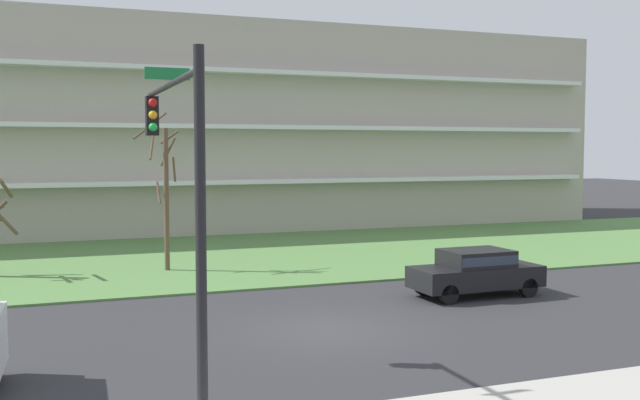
# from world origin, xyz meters

# --- Properties ---
(ground) EXTENTS (160.00, 160.00, 0.00)m
(ground) POSITION_xyz_m (0.00, 0.00, 0.00)
(ground) COLOR #2D2D30
(grass_lawn_strip) EXTENTS (80.00, 16.00, 0.08)m
(grass_lawn_strip) POSITION_xyz_m (0.00, 14.00, 0.04)
(grass_lawn_strip) COLOR #547F42
(grass_lawn_strip) RESTS_ON ground
(apartment_building) EXTENTS (54.67, 13.52, 12.35)m
(apartment_building) POSITION_xyz_m (0.00, 28.28, 6.17)
(apartment_building) COLOR #B2A899
(apartment_building) RESTS_ON ground
(tree_left) EXTENTS (1.82, 1.70, 6.44)m
(tree_left) POSITION_xyz_m (-2.66, 11.07, 3.33)
(tree_left) COLOR brown
(tree_left) RESTS_ON ground
(sedan_black_center_left) EXTENTS (4.44, 1.90, 1.57)m
(sedan_black_center_left) POSITION_xyz_m (6.32, 2.50, 0.87)
(sedan_black_center_left) COLOR black
(sedan_black_center_left) RESTS_ON ground
(traffic_signal_mast) EXTENTS (0.90, 5.95, 6.59)m
(traffic_signal_mast) POSITION_xyz_m (-4.75, -4.61, 4.54)
(traffic_signal_mast) COLOR black
(traffic_signal_mast) RESTS_ON ground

